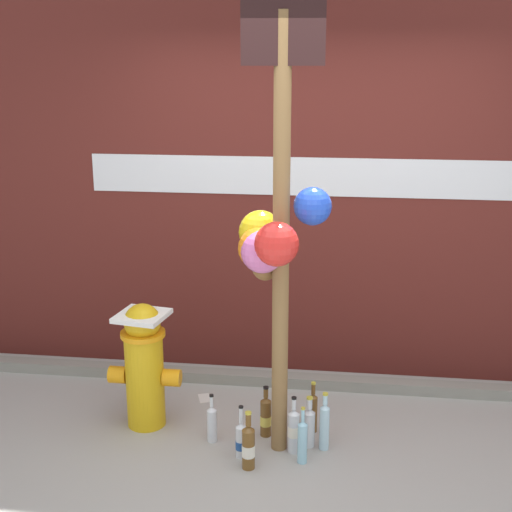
% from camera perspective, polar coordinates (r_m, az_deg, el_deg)
% --- Properties ---
extents(ground_plane, '(14.00, 14.00, 0.00)m').
position_cam_1_polar(ground_plane, '(4.05, 2.93, -18.80)').
color(ground_plane, '#9E9B93').
extents(building_wall, '(10.00, 0.21, 3.03)m').
position_cam_1_polar(building_wall, '(5.08, 4.71, 6.91)').
color(building_wall, '#561E19').
rests_on(building_wall, ground_plane).
extents(curb_strip, '(8.00, 0.12, 0.08)m').
position_cam_1_polar(curb_strip, '(5.17, 4.12, -10.15)').
color(curb_strip, gray).
rests_on(curb_strip, ground_plane).
extents(memorial_post, '(0.54, 0.56, 2.62)m').
position_cam_1_polar(memorial_post, '(3.90, 1.49, 2.99)').
color(memorial_post, olive).
rests_on(memorial_post, ground_plane).
extents(fire_hydrant, '(0.47, 0.34, 0.83)m').
position_cam_1_polar(fire_hydrant, '(4.55, -9.11, -8.60)').
color(fire_hydrant, gold).
rests_on(fire_hydrant, ground_plane).
extents(bottle_0, '(0.07, 0.07, 0.37)m').
position_cam_1_polar(bottle_0, '(4.33, 3.08, -13.99)').
color(bottle_0, silver).
rests_on(bottle_0, ground_plane).
extents(bottle_1, '(0.06, 0.06, 0.37)m').
position_cam_1_polar(bottle_1, '(4.37, 5.61, -13.56)').
color(bottle_1, '#B2DBEA').
rests_on(bottle_1, ground_plane).
extents(bottle_2, '(0.06, 0.06, 0.36)m').
position_cam_1_polar(bottle_2, '(4.24, 3.81, -14.79)').
color(bottle_2, '#93CCE0').
rests_on(bottle_2, ground_plane).
extents(bottle_3, '(0.07, 0.07, 0.33)m').
position_cam_1_polar(bottle_3, '(4.40, 4.35, -13.63)').
color(bottle_3, silver).
rests_on(bottle_3, ground_plane).
extents(bottle_4, '(0.07, 0.07, 0.34)m').
position_cam_1_polar(bottle_4, '(4.50, 0.80, -12.93)').
color(bottle_4, brown).
rests_on(bottle_4, ground_plane).
extents(bottle_5, '(0.07, 0.07, 0.33)m').
position_cam_1_polar(bottle_5, '(4.30, -1.22, -14.73)').
color(bottle_5, silver).
rests_on(bottle_5, ground_plane).
extents(bottle_6, '(0.06, 0.06, 0.32)m').
position_cam_1_polar(bottle_6, '(4.45, -3.61, -13.42)').
color(bottle_6, silver).
rests_on(bottle_6, ground_plane).
extents(bottle_7, '(0.08, 0.08, 0.36)m').
position_cam_1_polar(bottle_7, '(4.18, -0.62, -15.27)').
color(bottle_7, brown).
rests_on(bottle_7, ground_plane).
extents(bottle_8, '(0.06, 0.06, 0.34)m').
position_cam_1_polar(bottle_8, '(4.56, 4.66, -12.50)').
color(bottle_8, brown).
rests_on(bottle_8, ground_plane).
extents(litter_2, '(0.12, 0.15, 0.01)m').
position_cam_1_polar(litter_2, '(5.02, -4.23, -11.47)').
color(litter_2, silver).
rests_on(litter_2, ground_plane).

